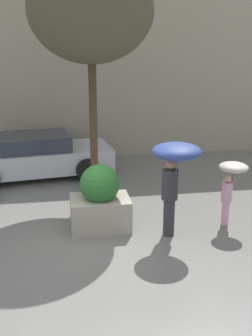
{
  "coord_description": "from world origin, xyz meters",
  "views": [
    {
      "loc": [
        -0.24,
        -7.16,
        3.82
      ],
      "look_at": [
        1.17,
        1.6,
        1.05
      ],
      "focal_mm": 45.0,
      "sensor_mm": 36.0,
      "label": 1
    }
  ],
  "objects": [
    {
      "name": "ground_plane",
      "position": [
        0.0,
        0.0,
        0.0
      ],
      "size": [
        40.0,
        40.0,
        0.0
      ],
      "primitive_type": "plane",
      "color": "slate"
    },
    {
      "name": "building_facade",
      "position": [
        0.0,
        6.5,
        3.0
      ],
      "size": [
        18.0,
        0.3,
        6.0
      ],
      "color": "#9E937F",
      "rests_on": "ground"
    },
    {
      "name": "planter_box",
      "position": [
        0.51,
        0.84,
        0.61
      ],
      "size": [
        1.21,
        0.85,
        1.38
      ],
      "color": "#9E9384",
      "rests_on": "ground"
    },
    {
      "name": "person_adult",
      "position": [
        1.89,
        0.24,
        1.5
      ],
      "size": [
        0.94,
        0.94,
        1.92
      ],
      "rotation": [
        0.0,
        0.0,
        -0.98
      ],
      "color": "#2D2D33",
      "rests_on": "ground"
    },
    {
      "name": "person_child",
      "position": [
        3.2,
        0.58,
        1.04
      ],
      "size": [
        0.6,
        0.6,
        1.38
      ],
      "rotation": [
        0.0,
        0.0,
        -0.1
      ],
      "color": "#D199B7",
      "rests_on": "ground"
    },
    {
      "name": "parked_car_near",
      "position": [
        -0.95,
        4.61,
        0.57
      ],
      "size": [
        4.44,
        2.37,
        1.21
      ],
      "rotation": [
        0.0,
        0.0,
        1.7
      ],
      "color": "#B7BCC1",
      "rests_on": "ground"
    },
    {
      "name": "street_tree",
      "position": [
        0.57,
        2.75,
        4.4
      ],
      "size": [
        2.83,
        2.83,
        5.62
      ],
      "color": "#423323",
      "rests_on": "ground"
    }
  ]
}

